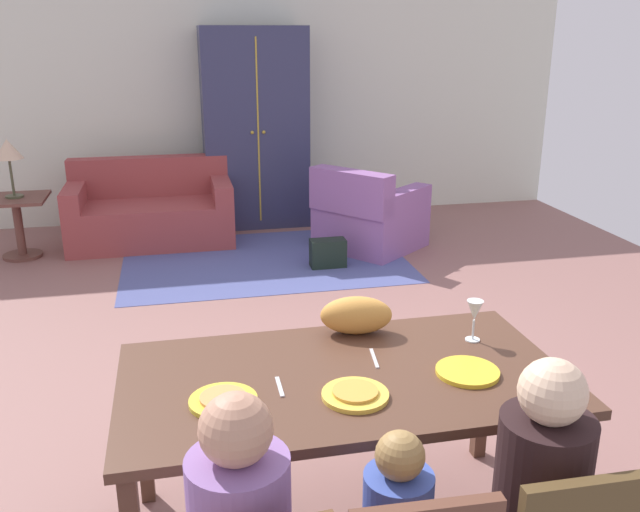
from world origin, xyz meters
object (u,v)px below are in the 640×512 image
(couch, at_px, (151,212))
(table_lamp, at_px, (8,151))
(dining_table, at_px, (343,390))
(armchair, at_px, (368,217))
(wine_glass, at_px, (475,312))
(armoire, at_px, (255,129))
(handbag, at_px, (328,253))
(plate_near_man, at_px, (223,401))
(side_table, at_px, (18,219))
(plate_near_woman, at_px, (467,372))
(cat, at_px, (356,315))
(plate_near_child, at_px, (355,395))

(couch, bearing_deg, table_lamp, -167.94)
(table_lamp, bearing_deg, dining_table, -64.28)
(dining_table, height_order, armchair, armchair)
(wine_glass, xyz_separation_m, couch, (-1.48, 4.36, -0.59))
(armoire, bearing_deg, handbag, -74.81)
(plate_near_man, relative_size, couch, 0.16)
(wine_glass, bearing_deg, plate_near_man, -164.84)
(dining_table, xyz_separation_m, side_table, (-2.06, 4.28, -0.31))
(plate_near_man, bearing_deg, plate_near_woman, 1.19)
(dining_table, relative_size, wine_glass, 9.38)
(plate_near_man, bearing_deg, armchair, 66.78)
(couch, xyz_separation_m, handbag, (1.57, -1.16, -0.17))
(side_table, height_order, handbag, side_table)
(dining_table, xyz_separation_m, table_lamp, (-2.06, 4.28, 0.32))
(side_table, height_order, table_lamp, table_lamp)
(side_table, bearing_deg, table_lamp, 135.00)
(cat, distance_m, couch, 4.33)
(armchair, relative_size, armoire, 0.57)
(dining_table, relative_size, couch, 1.09)
(wine_glass, distance_m, cat, 0.51)
(side_table, bearing_deg, wine_glass, -56.74)
(dining_table, bearing_deg, handbag, 78.07)
(cat, height_order, armoire, armoire)
(armchair, bearing_deg, couch, 161.60)
(plate_near_woman, xyz_separation_m, armoire, (-0.21, 5.10, 0.28))
(plate_near_woman, relative_size, armoire, 0.12)
(handbag, bearing_deg, dining_table, -101.93)
(wine_glass, height_order, armchair, wine_glass)
(plate_near_woman, bearing_deg, handbag, 86.13)
(wine_glass, height_order, handbag, wine_glass)
(dining_table, height_order, plate_near_woman, plate_near_woman)
(wine_glass, relative_size, cat, 0.58)
(dining_table, relative_size, handbag, 5.45)
(table_lamp, bearing_deg, armchair, -7.52)
(cat, xyz_separation_m, armoire, (0.12, 4.64, 0.20))
(dining_table, xyz_separation_m, wine_glass, (0.63, 0.18, 0.21))
(couch, bearing_deg, plate_near_man, -85.38)
(side_table, xyz_separation_m, table_lamp, (-0.00, 0.00, 0.63))
(handbag, bearing_deg, plate_near_child, -101.35)
(armchair, relative_size, side_table, 2.07)
(plate_near_woman, bearing_deg, table_lamp, 120.12)
(plate_near_woman, distance_m, table_lamp, 5.07)
(plate_near_man, distance_m, cat, 0.80)
(handbag, bearing_deg, plate_near_woman, -93.87)
(plate_near_woman, distance_m, wine_glass, 0.34)
(wine_glass, relative_size, side_table, 0.32)
(plate_near_woman, height_order, armchair, armchair)
(cat, bearing_deg, side_table, 129.42)
(armoire, bearing_deg, table_lamp, -162.84)
(table_lamp, height_order, handbag, table_lamp)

